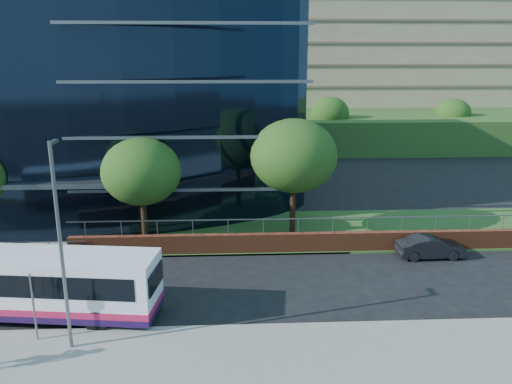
{
  "coord_description": "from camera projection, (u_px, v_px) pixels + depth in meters",
  "views": [
    {
      "loc": [
        12.28,
        -19.53,
        10.89
      ],
      "look_at": [
        13.62,
        8.0,
        3.49
      ],
      "focal_mm": 35.0,
      "sensor_mm": 36.0,
      "label": 1
    }
  ],
  "objects": [
    {
      "name": "streetlight_east",
      "position": [
        61.0,
        242.0,
        18.12
      ],
      "size": [
        0.15,
        0.77,
        8.0
      ],
      "color": "slate",
      "rests_on": "pavement_near"
    },
    {
      "name": "apartment_block",
      "position": [
        362.0,
        57.0,
        74.89
      ],
      "size": [
        60.0,
        42.0,
        30.0
      ],
      "color": "#2D511E",
      "rests_on": "ground"
    },
    {
      "name": "retaining_wall",
      "position": [
        366.0,
        242.0,
        28.9
      ],
      "size": [
        34.0,
        0.4,
        2.11
      ],
      "color": "brown",
      "rests_on": "ground"
    },
    {
      "name": "street_sign",
      "position": [
        32.0,
        293.0,
        19.21
      ],
      "size": [
        0.85,
        0.09,
        2.8
      ],
      "color": "slate",
      "rests_on": "pavement_near"
    },
    {
      "name": "tree_dist_f",
      "position": [
        453.0,
        114.0,
        62.38
      ],
      "size": [
        4.29,
        4.29,
        6.05
      ],
      "color": "black",
      "rests_on": "ground"
    },
    {
      "name": "tree_far_c",
      "position": [
        141.0,
        172.0,
        28.92
      ],
      "size": [
        4.62,
        4.62,
        6.51
      ],
      "color": "black",
      "rests_on": "ground"
    },
    {
      "name": "glass_office",
      "position": [
        23.0,
        97.0,
        38.94
      ],
      "size": [
        44.0,
        23.1,
        16.0
      ],
      "color": "black",
      "rests_on": "ground"
    },
    {
      "name": "grass_verge",
      "position": [
        411.0,
        229.0,
        32.8
      ],
      "size": [
        36.0,
        8.0,
        0.12
      ],
      "primitive_type": "cube",
      "color": "#2D511E",
      "rests_on": "ground"
    },
    {
      "name": "parked_car",
      "position": [
        431.0,
        247.0,
        28.04
      ],
      "size": [
        3.82,
        1.42,
        1.25
      ],
      "primitive_type": "imported",
      "rotation": [
        0.0,
        0.0,
        1.6
      ],
      "color": "black",
      "rests_on": "ground"
    },
    {
      "name": "city_bus",
      "position": [
        37.0,
        284.0,
        21.39
      ],
      "size": [
        10.9,
        3.77,
        2.89
      ],
      "rotation": [
        0.0,
        0.0,
        -0.13
      ],
      "color": "white",
      "rests_on": "ground"
    },
    {
      "name": "tree_far_d",
      "position": [
        294.0,
        156.0,
        30.14
      ],
      "size": [
        5.28,
        5.28,
        7.44
      ],
      "color": "black",
      "rests_on": "ground"
    },
    {
      "name": "tree_dist_e",
      "position": [
        330.0,
        113.0,
        59.62
      ],
      "size": [
        4.62,
        4.62,
        6.51
      ],
      "color": "black",
      "rests_on": "ground"
    }
  ]
}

